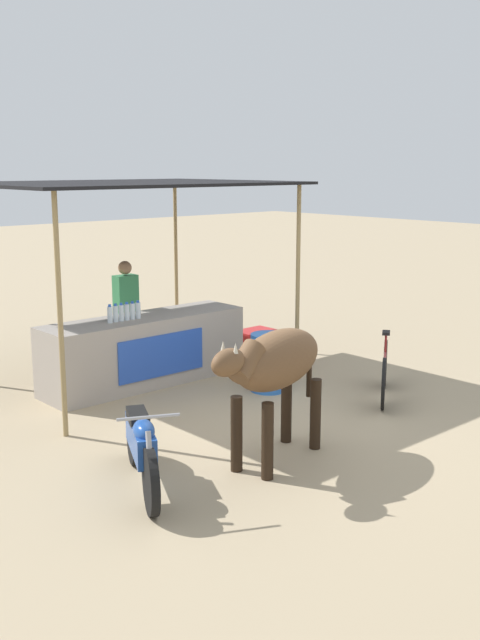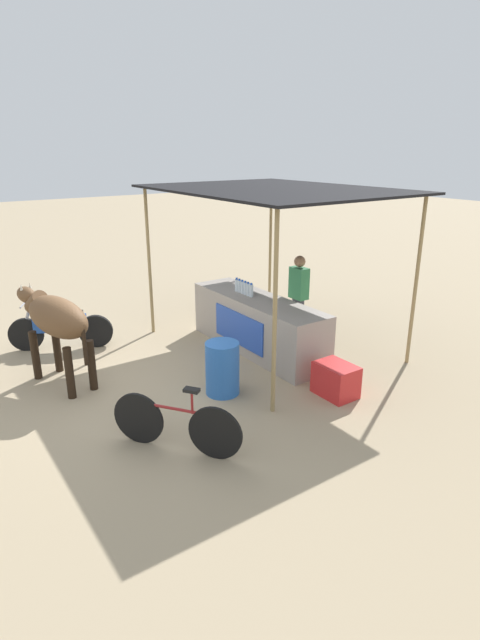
{
  "view_description": "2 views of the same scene",
  "coord_description": "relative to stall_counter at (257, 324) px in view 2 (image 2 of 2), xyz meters",
  "views": [
    {
      "loc": [
        -5.81,
        -6.26,
        3.02
      ],
      "look_at": [
        0.39,
        0.63,
        1.1
      ],
      "focal_mm": 42.0,
      "sensor_mm": 36.0,
      "label": 1
    },
    {
      "loc": [
        6.63,
        -2.77,
        3.43
      ],
      "look_at": [
        0.46,
        1.5,
        0.83
      ],
      "focal_mm": 28.0,
      "sensor_mm": 36.0,
      "label": 2
    }
  ],
  "objects": [
    {
      "name": "cooler_box",
      "position": [
        2.04,
        -0.1,
        -0.24
      ],
      "size": [
        0.6,
        0.44,
        0.48
      ],
      "primitive_type": "cube",
      "color": "red",
      "rests_on": "ground"
    },
    {
      "name": "bicycle_leaning",
      "position": [
        1.98,
        -2.65,
        -0.13
      ],
      "size": [
        1.37,
        1.01,
        0.85
      ],
      "color": "black",
      "rests_on": "ground"
    },
    {
      "name": "cow",
      "position": [
        -0.64,
        -3.25,
        0.55
      ],
      "size": [
        1.85,
        0.85,
        1.44
      ],
      "color": "brown",
      "rests_on": "ground"
    },
    {
      "name": "motorcycle_parked",
      "position": [
        -2.04,
        -2.87,
        -0.05
      ],
      "size": [
        0.94,
        1.64,
        0.9
      ],
      "color": "black",
      "rests_on": "ground"
    },
    {
      "name": "vendor_behind_counter",
      "position": [
        0.21,
        0.75,
        0.37
      ],
      "size": [
        0.34,
        0.22,
        1.65
      ],
      "color": "#383842",
      "rests_on": "ground"
    },
    {
      "name": "stall_awning",
      "position": [
        0.0,
        0.3,
        2.2
      ],
      "size": [
        4.2,
        3.2,
        2.8
      ],
      "color": "black",
      "rests_on": "ground"
    },
    {
      "name": "ground_plane",
      "position": [
        0.0,
        -2.2,
        -0.48
      ],
      "size": [
        60.0,
        60.0,
        0.0
      ],
      "primitive_type": "plane",
      "color": "tan"
    },
    {
      "name": "stall_counter",
      "position": [
        0.0,
        0.0,
        0.0
      ],
      "size": [
        3.0,
        0.82,
        0.96
      ],
      "color": "#9E9389",
      "rests_on": "ground"
    },
    {
      "name": "water_bottle_row",
      "position": [
        -0.35,
        -0.05,
        0.59
      ],
      "size": [
        0.52,
        0.07,
        0.25
      ],
      "color": "silver",
      "rests_on": "stall_counter"
    },
    {
      "name": "water_barrel",
      "position": [
        1.05,
        -1.41,
        -0.08
      ],
      "size": [
        0.5,
        0.5,
        0.79
      ],
      "primitive_type": "cylinder",
      "color": "blue",
      "rests_on": "ground"
    }
  ]
}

